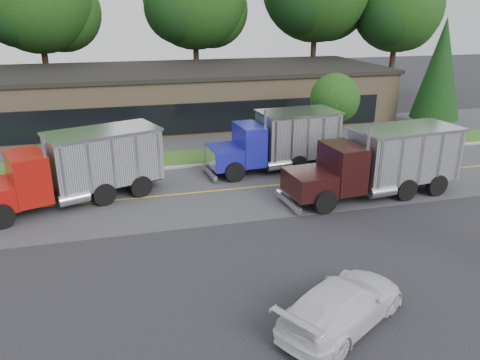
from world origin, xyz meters
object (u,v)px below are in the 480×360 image
Objects in this scene: dump_truck_red at (80,166)px; rally_car at (343,304)px; dump_truck_blue at (281,139)px; dump_truck_maroon at (383,160)px.

rally_car is at bearing 103.98° from dump_truck_red.
dump_truck_blue is (10.94, 2.13, -0.01)m from dump_truck_red.
rally_car is at bearing 48.82° from dump_truck_maroon.
rally_car is (-2.93, -14.06, -1.10)m from dump_truck_blue.
dump_truck_red is at bearing 2.79° from rally_car.
dump_truck_blue and dump_truck_maroon have the same top height.
dump_truck_blue is 1.62× the size of rally_car.
dump_truck_maroon is 11.23m from rally_car.
dump_truck_maroon is (14.54, -2.87, -0.00)m from dump_truck_red.
dump_truck_maroon is at bearing 148.96° from dump_truck_red.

